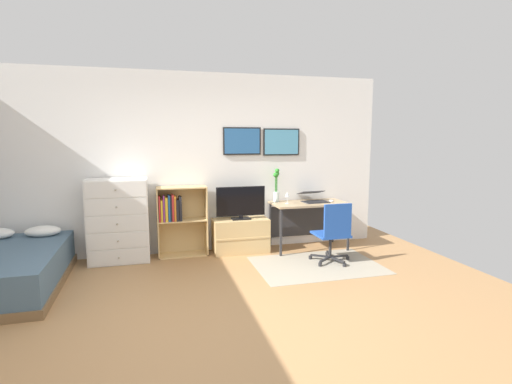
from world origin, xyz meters
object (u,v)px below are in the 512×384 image
desk (307,210)px  office_chair (334,231)px  dresser (118,221)px  wine_glass (287,195)px  bed (3,270)px  bookshelf (178,216)px  bamboo_vase (276,185)px  laptop (313,197)px  television (241,203)px  tv_stand (241,235)px  computer_mouse (331,201)px

desk → office_chair: (0.05, -0.86, -0.15)m
dresser → wine_glass: bearing=-2.5°
bed → bookshelf: bookshelf is taller
bamboo_vase → wine_glass: size_ratio=2.93×
office_chair → dresser: bearing=162.8°
desk → laptop: 0.22m
television → desk: 1.08m
dresser → tv_stand: 1.78m
tv_stand → desk: size_ratio=0.72×
bamboo_vase → wine_glass: bearing=-64.5°
television → computer_mouse: (1.43, -0.12, -0.00)m
tv_stand → television: size_ratio=1.12×
office_chair → computer_mouse: (0.31, 0.74, 0.30)m
desk → computer_mouse: size_ratio=11.13×
dresser → office_chair: (2.87, -0.86, -0.13)m
tv_stand → wine_glass: bearing=-10.0°
desk → television: bearing=-179.9°
dresser → laptop: (2.92, -0.02, 0.22)m
television → laptop: size_ratio=1.67×
bed → wine_glass: (3.68, 0.63, 0.64)m
bamboo_vase → wine_glass: bamboo_vase is taller
office_chair → tv_stand: bearing=141.4°
bookshelf → desk: bearing=-2.0°
dresser → desk: bearing=-0.1°
dresser → bookshelf: dresser is taller
bed → television: bearing=13.3°
tv_stand → office_chair: office_chair is taller
desk → computer_mouse: 0.40m
bed → office_chair: office_chair is taller
office_chair → bamboo_vase: bamboo_vase is taller
office_chair → computer_mouse: office_chair is taller
television → wine_glass: 0.72m
computer_mouse → tv_stand: bearing=174.4°
computer_mouse → bed: bearing=-172.1°
dresser → office_chair: 3.00m
dresser → television: bearing=-0.2°
television → desk: television is taller
wine_glass → tv_stand: bearing=170.0°
bookshelf → wine_glass: bookshelf is taller
desk → laptop: bearing=-8.4°
tv_stand → desk: bearing=-1.1°
tv_stand → computer_mouse: size_ratio=8.04×
office_chair → computer_mouse: size_ratio=8.27×
computer_mouse → wine_glass: 0.73m
television → wine_glass: size_ratio=4.14×
computer_mouse → bamboo_vase: 0.90m
bed → computer_mouse: bearing=7.4°
computer_mouse → bamboo_vase: bamboo_vase is taller
bed → bamboo_vase: bearing=12.8°
television → laptop: bearing=-0.6°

